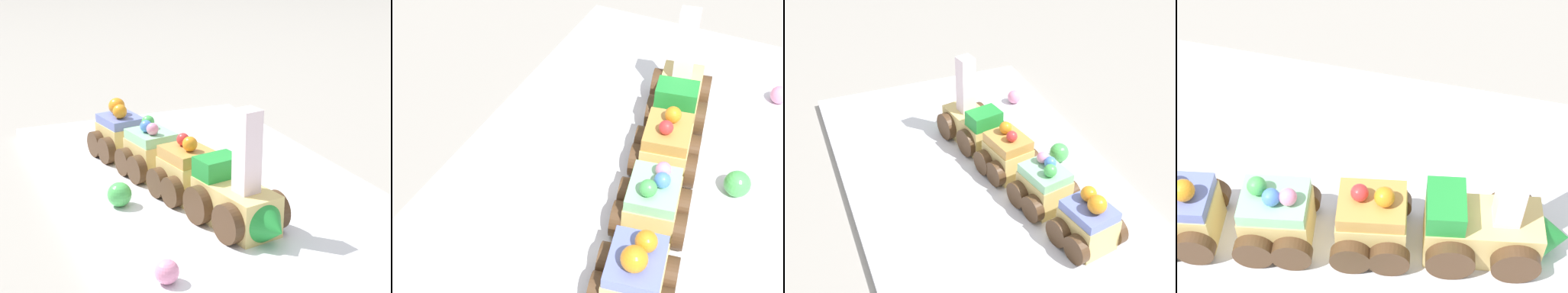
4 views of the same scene
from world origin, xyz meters
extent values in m
plane|color=gray|center=(0.00, 0.00, 0.00)|extent=(10.00, 10.00, 0.00)
cube|color=white|center=(0.00, 0.00, 0.01)|extent=(0.62, 0.35, 0.01)
cube|color=#E5C675|center=(0.11, -0.02, 0.03)|extent=(0.10, 0.06, 0.04)
cube|color=green|center=(0.08, -0.03, 0.07)|extent=(0.04, 0.05, 0.02)
cone|color=green|center=(0.16, -0.01, 0.03)|extent=(0.03, 0.05, 0.04)
cube|color=white|center=(0.12, -0.02, 0.07)|extent=(0.02, 0.02, 0.02)
cube|color=white|center=(0.12, -0.02, 0.09)|extent=(0.02, 0.02, 0.02)
cube|color=white|center=(0.12, -0.02, 0.11)|extent=(0.02, 0.02, 0.02)
cube|color=white|center=(0.12, -0.02, 0.13)|extent=(0.02, 0.02, 0.02)
cylinder|color=#4C331E|center=(0.14, -0.04, 0.03)|extent=(0.04, 0.02, 0.04)
cylinder|color=#4C331E|center=(0.13, 0.01, 0.03)|extent=(0.04, 0.02, 0.04)
cylinder|color=#4C331E|center=(0.09, -0.05, 0.03)|extent=(0.04, 0.02, 0.04)
cylinder|color=#4C331E|center=(0.08, 0.00, 0.03)|extent=(0.04, 0.02, 0.04)
cube|color=#E5C675|center=(0.02, -0.04, 0.03)|extent=(0.06, 0.06, 0.04)
cube|color=#CC9347|center=(0.02, -0.04, 0.06)|extent=(0.06, 0.05, 0.01)
sphere|color=red|center=(0.01, -0.04, 0.08)|extent=(0.02, 0.02, 0.01)
sphere|color=orange|center=(0.03, -0.04, 0.08)|extent=(0.02, 0.02, 0.02)
cylinder|color=#4C331E|center=(0.04, -0.06, 0.03)|extent=(0.04, 0.02, 0.03)
cylinder|color=#4C331E|center=(0.03, -0.01, 0.03)|extent=(0.04, 0.02, 0.03)
cylinder|color=#4C331E|center=(0.01, -0.07, 0.03)|extent=(0.04, 0.02, 0.03)
cylinder|color=#4C331E|center=(0.00, -0.01, 0.03)|extent=(0.04, 0.02, 0.03)
cube|color=#E5C675|center=(-0.06, -0.05, 0.03)|extent=(0.06, 0.06, 0.04)
cube|color=#93DBA3|center=(-0.06, -0.05, 0.06)|extent=(0.06, 0.05, 0.01)
sphere|color=#4CBC56|center=(-0.07, -0.05, 0.07)|extent=(0.02, 0.02, 0.02)
sphere|color=#4C84E0|center=(-0.06, -0.06, 0.07)|extent=(0.02, 0.02, 0.01)
sphere|color=pink|center=(-0.05, -0.05, 0.07)|extent=(0.02, 0.02, 0.01)
cylinder|color=#4C331E|center=(-0.04, -0.08, 0.03)|extent=(0.04, 0.02, 0.03)
cylinder|color=#4C331E|center=(-0.05, -0.02, 0.03)|extent=(0.04, 0.02, 0.03)
cylinder|color=#4C331E|center=(-0.07, -0.08, 0.03)|extent=(0.04, 0.02, 0.03)
cylinder|color=#4C331E|center=(-0.08, -0.03, 0.03)|extent=(0.04, 0.02, 0.03)
cube|color=#E5C675|center=(-0.14, -0.06, 0.03)|extent=(0.06, 0.06, 0.04)
cube|color=#6B7AC6|center=(-0.14, -0.06, 0.06)|extent=(0.06, 0.05, 0.01)
sphere|color=orange|center=(-0.15, -0.07, 0.08)|extent=(0.02, 0.02, 0.02)
sphere|color=orange|center=(-0.13, -0.07, 0.08)|extent=(0.02, 0.02, 0.02)
cylinder|color=#4C331E|center=(-0.12, -0.09, 0.03)|extent=(0.04, 0.02, 0.03)
cylinder|color=#4C331E|center=(-0.13, -0.03, 0.03)|extent=(0.04, 0.02, 0.03)
cylinder|color=#4C331E|center=(-0.15, -0.10, 0.03)|extent=(0.04, 0.02, 0.03)
cylinder|color=#4C331E|center=(-0.16, -0.04, 0.03)|extent=(0.04, 0.02, 0.03)
sphere|color=pink|center=(0.18, -0.12, 0.02)|extent=(0.02, 0.02, 0.02)
sphere|color=#4CBC56|center=(0.02, -0.11, 0.03)|extent=(0.03, 0.03, 0.03)
camera|label=1|loc=(0.64, -0.29, 0.30)|focal=60.00mm
camera|label=2|loc=(-0.38, -0.14, 0.42)|focal=50.00mm
camera|label=3|loc=(-0.51, 0.22, 0.46)|focal=50.00mm
camera|label=4|loc=(0.10, -0.34, 0.48)|focal=60.00mm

